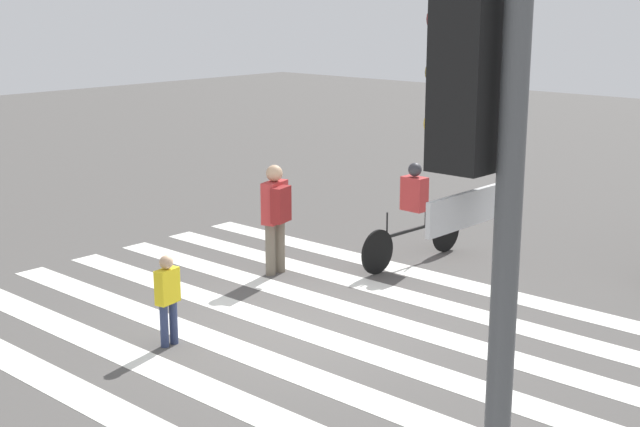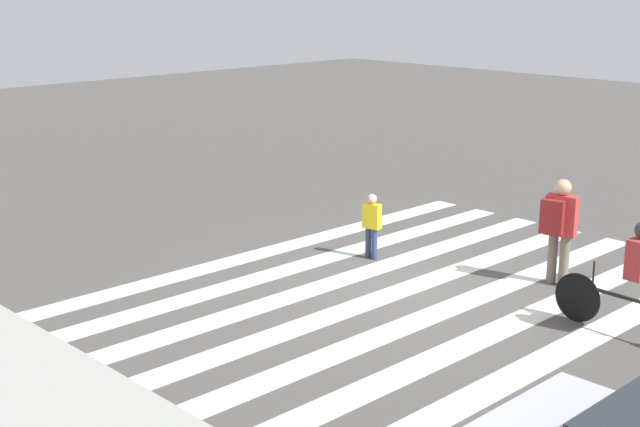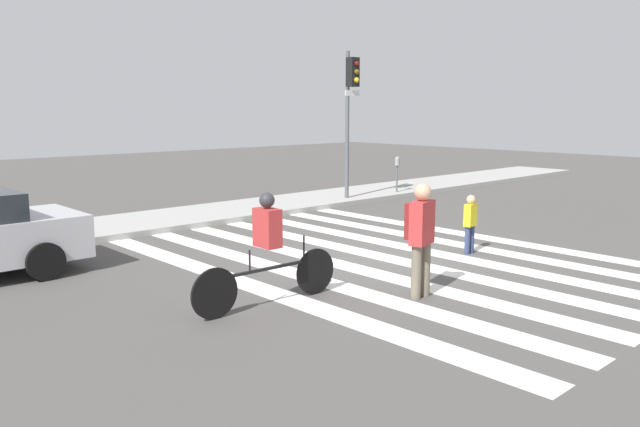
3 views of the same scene
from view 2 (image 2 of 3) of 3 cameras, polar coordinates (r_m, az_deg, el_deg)
name	(u,v)px [view 2 (image 2 of 3)]	position (r m, az deg, el deg)	size (l,w,h in m)	color
ground_plane	(402,290)	(14.13, 5.30, -4.91)	(60.00, 60.00, 0.00)	#4C4947
sidewalk_curb	(30,418)	(10.55, -18.06, -12.31)	(36.00, 2.50, 0.14)	#9E9E99
crosswalk_stripes	(402,290)	(14.13, 5.30, -4.90)	(6.54, 10.00, 0.01)	silver
pedestrian_adult_yellow_jacket	(559,224)	(14.52, 15.04, -0.64)	(0.52, 0.48, 1.73)	#6B6051
pedestrian_adult_tall_backpack	(372,222)	(15.47, 3.33, -0.57)	(0.34, 0.20, 1.16)	navy
cyclist_near_curb	(638,278)	(12.67, 19.69, -3.92)	(2.48, 0.41, 1.65)	black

